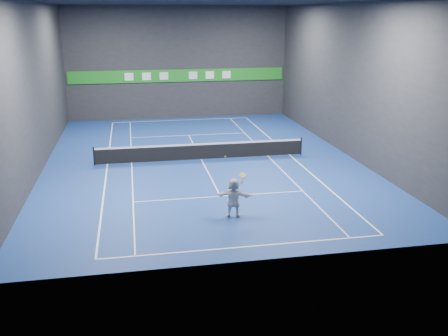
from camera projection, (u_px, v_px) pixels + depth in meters
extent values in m
plane|color=navy|center=(201.00, 160.00, 29.76)|extent=(26.00, 26.00, 0.00)
plane|color=black|center=(199.00, 1.00, 27.11)|extent=(26.00, 26.00, 0.00)
cube|color=#262629|center=(178.00, 63.00, 40.64)|extent=(18.00, 0.10, 9.00)
cube|color=#262629|center=(256.00, 136.00, 16.22)|extent=(18.00, 0.10, 9.00)
cube|color=#262629|center=(35.00, 88.00, 26.84)|extent=(0.10, 26.00, 9.00)
cube|color=#262629|center=(348.00, 80.00, 30.02)|extent=(0.10, 26.00, 9.00)
cube|color=white|center=(247.00, 247.00, 18.59)|extent=(10.98, 0.08, 0.01)
cube|color=white|center=(181.00, 120.00, 40.92)|extent=(10.98, 0.08, 0.01)
cube|color=white|center=(107.00, 164.00, 28.79)|extent=(0.08, 23.78, 0.01)
cube|color=white|center=(290.00, 155.00, 30.73)|extent=(0.08, 23.78, 0.01)
cube|color=white|center=(132.00, 163.00, 29.03)|extent=(0.06, 23.78, 0.01)
cube|color=white|center=(268.00, 156.00, 30.48)|extent=(0.06, 23.78, 0.01)
cube|color=white|center=(221.00, 196.00, 23.75)|extent=(8.23, 0.06, 0.01)
cube|color=white|center=(189.00, 135.00, 35.77)|extent=(8.23, 0.06, 0.01)
cube|color=white|center=(201.00, 160.00, 29.76)|extent=(0.06, 12.80, 0.01)
imported|color=silver|center=(234.00, 198.00, 21.16)|extent=(1.66, 0.95, 1.70)
sphere|color=#C7E426|center=(225.00, 157.00, 20.79)|extent=(0.07, 0.07, 0.07)
cylinder|color=black|center=(94.00, 156.00, 28.51)|extent=(0.10, 0.10, 1.07)
cylinder|color=black|center=(301.00, 146.00, 30.70)|extent=(0.10, 0.10, 1.07)
cube|color=black|center=(201.00, 152.00, 29.62)|extent=(12.40, 0.03, 0.86)
cube|color=white|center=(201.00, 144.00, 29.48)|extent=(12.40, 0.04, 0.10)
cube|color=#1D851F|center=(178.00, 76.00, 40.88)|extent=(17.64, 0.06, 1.00)
cube|color=white|center=(129.00, 77.00, 40.12)|extent=(0.70, 0.04, 0.60)
cube|color=white|center=(147.00, 76.00, 40.37)|extent=(0.70, 0.04, 0.60)
cube|color=white|center=(164.00, 76.00, 40.61)|extent=(0.70, 0.04, 0.60)
cube|color=white|center=(193.00, 75.00, 41.04)|extent=(0.70, 0.04, 0.60)
cube|color=white|center=(210.00, 75.00, 41.28)|extent=(0.70, 0.04, 0.60)
cube|color=white|center=(226.00, 75.00, 41.53)|extent=(0.70, 0.04, 0.60)
torus|color=red|center=(243.00, 176.00, 21.01)|extent=(0.43, 0.38, 0.24)
cylinder|color=#CBE14F|center=(243.00, 175.00, 20.99)|extent=(0.38, 0.29, 0.24)
cylinder|color=red|center=(242.00, 182.00, 21.09)|extent=(0.05, 0.14, 0.17)
cylinder|color=yellow|center=(241.00, 182.00, 21.05)|extent=(0.08, 0.17, 0.25)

